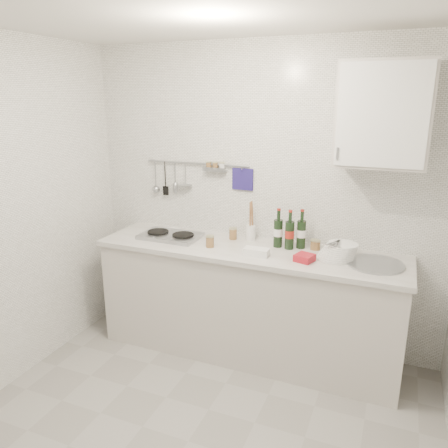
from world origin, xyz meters
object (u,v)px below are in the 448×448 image
at_px(wall_cabinet, 383,115).
at_px(wine_bottles, 290,229).
at_px(plate_stack_hob, 165,233).
at_px(utensil_crock, 251,231).
at_px(plate_stack_sink, 339,251).

xyz_separation_m(wall_cabinet, wine_bottles, (-0.61, 0.01, -0.87)).
distance_m(plate_stack_hob, utensil_crock, 0.75).
relative_size(wall_cabinet, utensil_crock, 2.09).
height_order(plate_stack_sink, utensil_crock, utensil_crock).
distance_m(wall_cabinet, plate_stack_hob, 1.97).
relative_size(plate_stack_sink, wine_bottles, 0.94).
relative_size(wall_cabinet, plate_stack_sink, 2.41).
distance_m(plate_stack_hob, wine_bottles, 1.09).
relative_size(wine_bottles, utensil_crock, 0.92).
xyz_separation_m(plate_stack_hob, plate_stack_sink, (1.47, -0.03, 0.04)).
height_order(plate_stack_hob, wine_bottles, wine_bottles).
height_order(wall_cabinet, plate_stack_hob, wall_cabinet).
xyz_separation_m(wine_bottles, utensil_crock, (-0.35, 0.08, -0.08)).
bearing_deg(plate_stack_sink, wall_cabinet, 22.58).
bearing_deg(plate_stack_hob, plate_stack_sink, -1.23).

